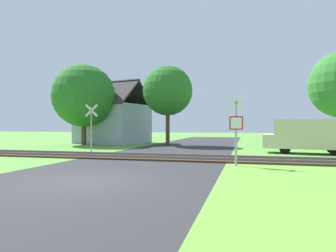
% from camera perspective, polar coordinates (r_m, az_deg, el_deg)
% --- Properties ---
extents(ground_plane, '(160.00, 160.00, 0.00)m').
position_cam_1_polar(ground_plane, '(10.04, -15.13, -10.24)').
color(ground_plane, '#5B933D').
extents(road_asphalt, '(7.97, 80.00, 0.01)m').
position_cam_1_polar(road_asphalt, '(11.79, -10.23, -8.71)').
color(road_asphalt, '#2D2D30').
rests_on(road_asphalt, ground).
extents(rail_track, '(60.00, 2.60, 0.22)m').
position_cam_1_polar(rail_track, '(16.64, -2.55, -6.00)').
color(rail_track, '#422D1E').
rests_on(rail_track, ground).
extents(stop_sign_near, '(0.87, 0.20, 3.27)m').
position_cam_1_polar(stop_sign_near, '(13.75, 12.83, 0.20)').
color(stop_sign_near, '#9E9EA5').
rests_on(stop_sign_near, ground).
extents(crossing_sign_far, '(0.86, 0.22, 3.29)m').
position_cam_1_polar(crossing_sign_far, '(20.78, -14.40, 0.27)').
color(crossing_sign_far, '#9E9EA5').
rests_on(crossing_sign_far, ground).
extents(house, '(7.72, 7.33, 6.68)m').
position_cam_1_polar(house, '(32.55, -10.39, 0.70)').
color(house, '#99A3B7').
rests_on(house, ground).
extents(tree_center, '(4.62, 4.62, 7.42)m').
position_cam_1_polar(tree_center, '(27.99, -0.06, 6.71)').
color(tree_center, '#513823').
rests_on(tree_center, ground).
extents(tree_left, '(6.00, 6.00, 7.73)m').
position_cam_1_polar(tree_left, '(29.98, -15.74, 5.55)').
color(tree_left, '#513823').
rests_on(tree_left, ground).
extents(mail_truck, '(5.10, 2.49, 2.24)m').
position_cam_1_polar(mail_truck, '(21.51, 24.77, -1.51)').
color(mail_truck, beige).
rests_on(mail_truck, ground).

